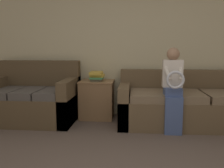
# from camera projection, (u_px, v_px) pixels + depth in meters

# --- Properties ---
(wall_back) EXTENTS (7.77, 0.06, 2.55)m
(wall_back) POSITION_uv_depth(u_px,v_px,m) (128.00, 44.00, 4.43)
(wall_back) COLOR beige
(wall_back) RESTS_ON ground_plane
(couch_main) EXTENTS (2.01, 0.99, 0.83)m
(couch_main) POSITION_uv_depth(u_px,v_px,m) (183.00, 105.00, 3.96)
(couch_main) COLOR brown
(couch_main) RESTS_ON ground_plane
(couch_side) EXTENTS (1.42, 0.97, 0.98)m
(couch_side) POSITION_uv_depth(u_px,v_px,m) (33.00, 100.00, 4.15)
(couch_side) COLOR brown
(couch_side) RESTS_ON ground_plane
(child_left_seated) EXTENTS (0.29, 0.38, 1.21)m
(child_left_seated) POSITION_uv_depth(u_px,v_px,m) (173.00, 86.00, 3.52)
(child_left_seated) COLOR #475B8E
(child_left_seated) RESTS_ON ground_plane
(side_shelf) EXTENTS (0.58, 0.53, 0.64)m
(side_shelf) POSITION_uv_depth(u_px,v_px,m) (97.00, 99.00, 4.30)
(side_shelf) COLOR olive
(side_shelf) RESTS_ON ground_plane
(book_stack) EXTENTS (0.24, 0.32, 0.16)m
(book_stack) POSITION_uv_depth(u_px,v_px,m) (97.00, 76.00, 4.24)
(book_stack) COLOR gray
(book_stack) RESTS_ON side_shelf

